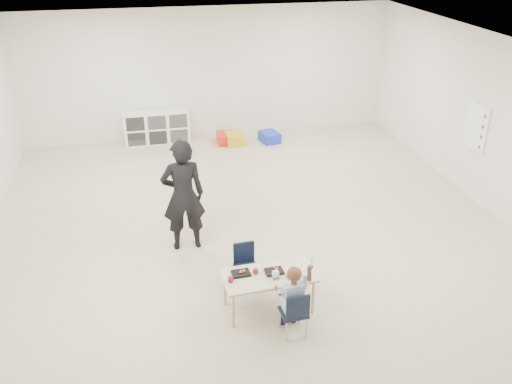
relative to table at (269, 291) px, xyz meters
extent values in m
plane|color=#C3B696|center=(0.18, 1.78, -0.26)|extent=(9.00, 9.00, 0.00)
plane|color=white|center=(0.18, 1.78, 2.54)|extent=(9.00, 9.00, 0.00)
cube|color=white|center=(0.18, 6.28, 1.14)|extent=(8.00, 0.02, 2.80)
cube|color=white|center=(4.18, 1.78, 1.14)|extent=(0.02, 9.00, 2.80)
cube|color=beige|center=(0.00, 0.00, 0.24)|extent=(1.15, 0.62, 0.03)
cube|color=black|center=(0.07, 0.03, 0.27)|extent=(0.23, 0.17, 0.03)
cube|color=black|center=(-0.33, 0.07, 0.27)|extent=(0.23, 0.17, 0.03)
cube|color=white|center=(0.06, -0.10, 0.30)|extent=(0.07, 0.07, 0.10)
ellipsoid|color=tan|center=(0.25, -0.11, 0.29)|extent=(0.09, 0.09, 0.07)
sphere|color=maroon|center=(-0.15, 0.05, 0.29)|extent=(0.07, 0.07, 0.07)
sphere|color=maroon|center=(-0.48, -0.05, 0.29)|extent=(0.07, 0.07, 0.07)
cube|color=white|center=(-1.02, 6.06, 0.09)|extent=(1.40, 0.40, 0.70)
cube|color=white|center=(4.16, 2.38, 0.99)|extent=(0.02, 0.60, 0.80)
imported|color=black|center=(-0.85, 1.68, 0.59)|extent=(0.63, 0.43, 1.70)
cube|color=red|center=(0.42, 5.70, -0.15)|extent=(0.37, 0.47, 0.22)
cube|color=gold|center=(0.60, 5.61, -0.14)|extent=(0.38, 0.49, 0.24)
cube|color=#1930C1|center=(1.38, 5.56, -0.15)|extent=(0.45, 0.52, 0.22)
camera|label=1|loc=(-1.32, -5.25, 4.08)|focal=38.00mm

